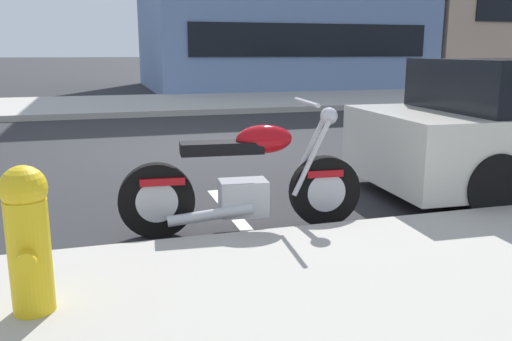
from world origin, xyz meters
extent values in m
plane|color=#28282B|center=(0.00, 0.00, 0.00)|extent=(260.00, 260.00, 0.00)
cube|color=#ADA89E|center=(12.00, 6.84, 0.07)|extent=(120.00, 5.00, 0.14)
cube|color=silver|center=(0.00, -3.74, 0.00)|extent=(0.12, 2.20, 0.01)
cylinder|color=black|center=(0.69, -4.09, 0.31)|extent=(0.63, 0.16, 0.62)
cylinder|color=silver|center=(0.69, -4.09, 0.31)|extent=(0.35, 0.15, 0.34)
cylinder|color=black|center=(-0.75, -3.98, 0.31)|extent=(0.63, 0.16, 0.62)
cylinder|color=silver|center=(-0.75, -3.98, 0.31)|extent=(0.35, 0.15, 0.34)
cube|color=silver|center=(-0.03, -4.04, 0.30)|extent=(0.42, 0.29, 0.30)
cube|color=black|center=(-0.21, -4.02, 0.73)|extent=(0.70, 0.28, 0.10)
ellipsoid|color=#B20C14|center=(0.15, -4.05, 0.79)|extent=(0.50, 0.28, 0.24)
cube|color=#B20C14|center=(-0.70, -3.98, 0.48)|extent=(0.37, 0.21, 0.06)
cube|color=#B20C14|center=(0.67, -4.09, 0.48)|extent=(0.33, 0.19, 0.06)
cylinder|color=silver|center=(0.55, -4.01, 0.63)|extent=(0.34, 0.07, 0.65)
cylinder|color=silver|center=(0.54, -4.15, 0.63)|extent=(0.34, 0.07, 0.65)
cylinder|color=silver|center=(0.51, -4.08, 1.09)|extent=(0.09, 0.62, 0.04)
sphere|color=silver|center=(0.71, -4.10, 0.97)|extent=(0.15, 0.15, 0.15)
cylinder|color=silver|center=(-0.34, -4.15, 0.20)|extent=(0.71, 0.15, 0.16)
cylinder|color=black|center=(2.32, -2.72, 0.31)|extent=(0.63, 0.25, 0.62)
cylinder|color=black|center=(2.24, -4.33, 0.31)|extent=(0.63, 0.25, 0.62)
cylinder|color=gold|center=(-1.56, -5.37, 0.45)|extent=(0.22, 0.22, 0.62)
sphere|color=gold|center=(-1.56, -5.37, 0.82)|extent=(0.24, 0.24, 0.24)
cylinder|color=gold|center=(-1.56, -5.23, 0.48)|extent=(0.10, 0.08, 0.10)
cylinder|color=gold|center=(-1.56, -5.51, 0.48)|extent=(0.10, 0.08, 0.10)
cube|color=black|center=(6.05, 9.11, 1.87)|extent=(8.60, 0.06, 1.10)
camera|label=1|loc=(-1.18, -8.26, 1.51)|focal=37.53mm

